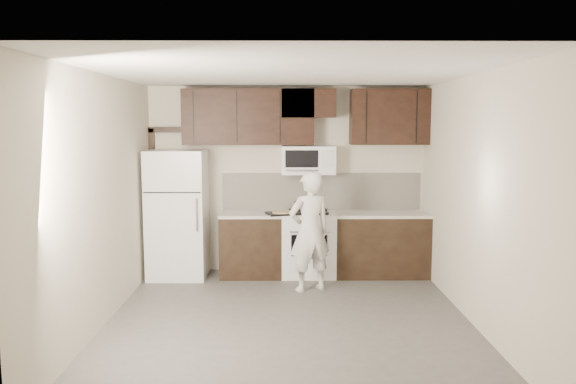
{
  "coord_description": "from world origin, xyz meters",
  "views": [
    {
      "loc": [
        -0.06,
        -5.94,
        2.18
      ],
      "look_at": [
        -0.0,
        0.9,
        1.33
      ],
      "focal_mm": 35.0,
      "sensor_mm": 36.0,
      "label": 1
    }
  ],
  "objects_px": {
    "stove": "(308,244)",
    "refrigerator": "(178,214)",
    "microwave": "(308,160)",
    "person": "(310,231)"
  },
  "relations": [
    {
      "from": "stove",
      "to": "refrigerator",
      "type": "height_order",
      "value": "refrigerator"
    },
    {
      "from": "refrigerator",
      "to": "microwave",
      "type": "bearing_deg",
      "value": 5.15
    },
    {
      "from": "microwave",
      "to": "refrigerator",
      "type": "distance_m",
      "value": 2.0
    },
    {
      "from": "microwave",
      "to": "refrigerator",
      "type": "xyz_separation_m",
      "value": [
        -1.85,
        -0.17,
        -0.75
      ]
    },
    {
      "from": "person",
      "to": "microwave",
      "type": "bearing_deg",
      "value": -113.07
    },
    {
      "from": "microwave",
      "to": "person",
      "type": "bearing_deg",
      "value": -91.12
    },
    {
      "from": "stove",
      "to": "microwave",
      "type": "height_order",
      "value": "microwave"
    },
    {
      "from": "microwave",
      "to": "stove",
      "type": "bearing_deg",
      "value": -89.9
    },
    {
      "from": "refrigerator",
      "to": "person",
      "type": "height_order",
      "value": "refrigerator"
    },
    {
      "from": "microwave",
      "to": "refrigerator",
      "type": "height_order",
      "value": "microwave"
    }
  ]
}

